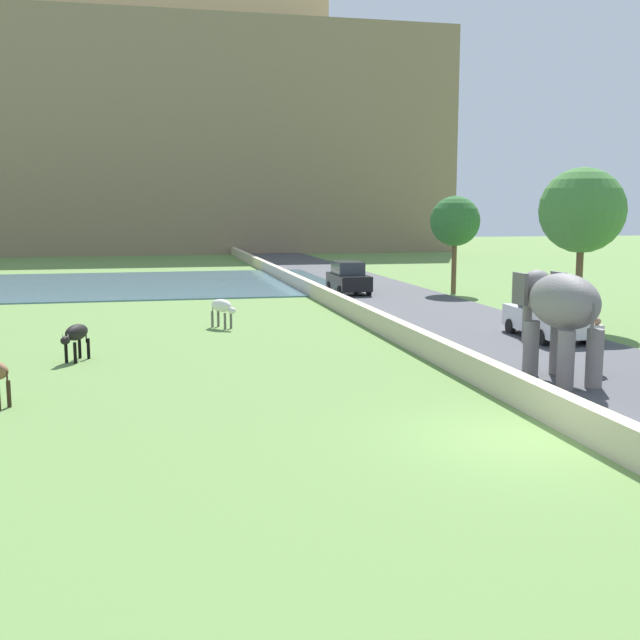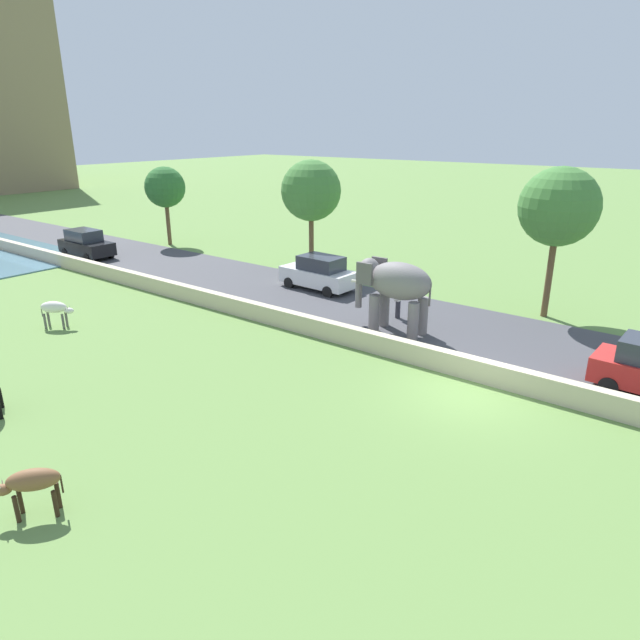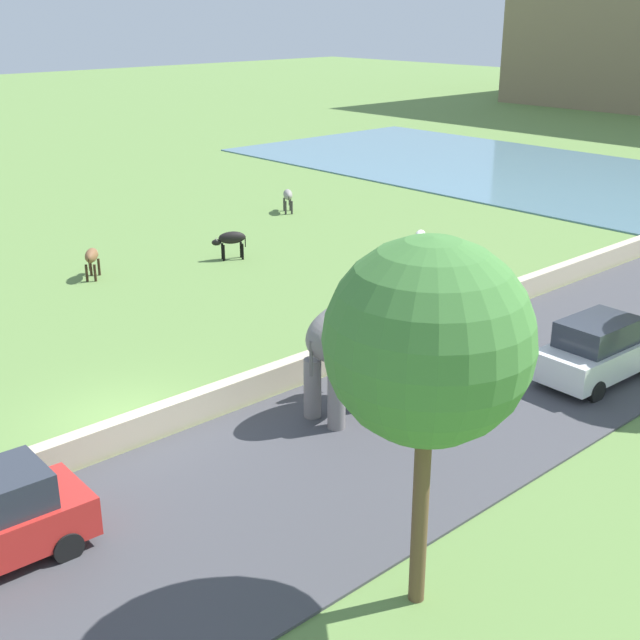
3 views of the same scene
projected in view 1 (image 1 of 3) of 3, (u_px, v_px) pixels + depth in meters
name	position (u px, v px, depth m)	size (l,w,h in m)	color
ground_plane	(521.00, 439.00, 15.78)	(220.00, 220.00, 0.00)	#608442
road_surface	(419.00, 309.00, 36.17)	(7.00, 120.00, 0.06)	#424247
barrier_wall	(353.00, 309.00, 33.38)	(0.40, 110.00, 0.77)	beige
lake	(39.00, 286.00, 46.78)	(36.00, 18.00, 0.08)	slate
hill_distant	(158.00, 145.00, 90.68)	(64.00, 28.00, 24.39)	#897556
fort_on_hill	(152.00, 11.00, 88.47)	(39.61, 8.00, 6.92)	tan
elephant	(559.00, 308.00, 20.75)	(1.48, 3.48, 2.99)	slate
person_beside_elephant	(596.00, 344.00, 21.91)	(0.36, 0.22, 1.63)	#33333D
car_black	(348.00, 278.00, 42.75)	(1.82, 4.01, 1.80)	black
car_white	(548.00, 315.00, 27.59)	(1.93, 4.07, 1.80)	white
cow_white	(222.00, 307.00, 30.38)	(1.07, 1.33, 1.15)	silver
cow_black	(76.00, 335.00, 23.73)	(0.92, 1.39, 1.15)	black
tree_near	(455.00, 222.00, 42.76)	(2.78, 2.78, 5.42)	brown
tree_mid	(582.00, 211.00, 30.25)	(3.37, 3.37, 6.32)	brown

